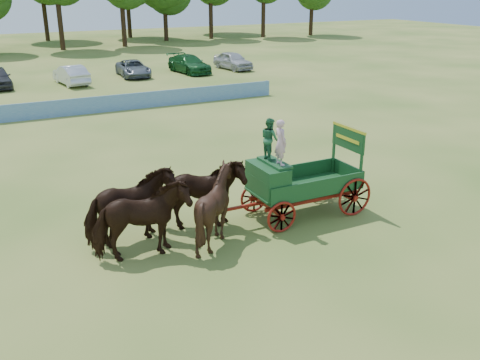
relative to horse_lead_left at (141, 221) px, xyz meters
name	(u,v)px	position (x,y,z in m)	size (l,w,h in m)	color
ground	(231,214)	(3.77, 1.73, -1.20)	(160.00, 160.00, 0.00)	#A09848
horse_lead_left	(141,221)	(0.00, 0.00, 0.00)	(1.30, 2.85, 2.41)	black
horse_lead_right	(131,208)	(0.00, 1.10, 0.00)	(1.30, 2.85, 2.41)	black
horse_wheel_left	(216,206)	(2.40, 0.00, 0.00)	(1.95, 2.19, 2.41)	black
horse_wheel_right	(202,195)	(2.40, 1.10, 0.00)	(1.30, 2.85, 2.41)	black
farm_dray	(287,175)	(5.38, 0.57, 0.37)	(6.00, 2.00, 3.67)	maroon
sponsor_banner	(90,105)	(2.77, 19.73, -0.68)	(26.00, 0.08, 1.05)	#1D62A2
parked_cars	(14,77)	(-0.56, 31.63, -0.44)	(43.33, 6.96, 1.64)	silver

